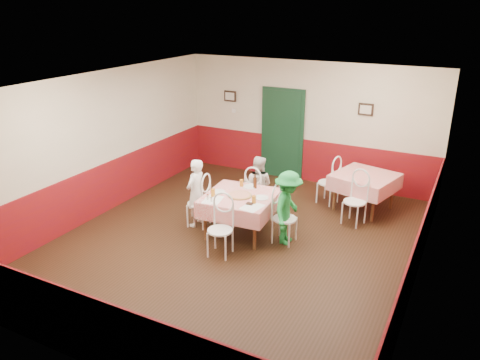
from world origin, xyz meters
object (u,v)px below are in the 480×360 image
at_px(chair_right, 285,219).
at_px(glass_a, 213,193).
at_px(chair_second_b, 355,202).
at_px(diner_right, 288,208).
at_px(wallet, 250,204).
at_px(chair_far, 257,194).
at_px(beer_bottle, 255,182).
at_px(chair_second_a, 328,183).
at_px(chair_left, 198,203).
at_px(diner_left, 196,193).
at_px(diner_far, 258,186).
at_px(second_table, 364,192).
at_px(glass_b, 254,200).
at_px(chair_near, 220,231).
at_px(pizza, 240,195).
at_px(main_table, 240,215).
at_px(glass_c, 242,183).

relative_size(chair_right, glass_a, 6.50).
height_order(chair_second_b, diner_right, diner_right).
bearing_deg(chair_right, wallet, 125.50).
relative_size(chair_far, beer_bottle, 3.69).
bearing_deg(chair_second_a, wallet, -1.25).
bearing_deg(chair_far, chair_left, 51.41).
height_order(diner_left, diner_far, diner_left).
xyz_separation_m(second_table, glass_b, (-1.37, -2.31, 0.45)).
xyz_separation_m(chair_near, chair_second_a, (0.94, 2.95, 0.00)).
relative_size(chair_far, pizza, 2.18).
bearing_deg(chair_left, chair_far, 133.77).
height_order(glass_b, wallet, glass_b).
height_order(glass_a, diner_left, diner_left).
bearing_deg(chair_second_a, diner_far, -27.08).
height_order(wallet, diner_right, diner_right).
xyz_separation_m(second_table, chair_left, (-2.60, -2.17, 0.08)).
xyz_separation_m(wallet, diner_right, (0.57, 0.35, -0.11)).
bearing_deg(beer_bottle, chair_far, 110.27).
distance_m(pizza, diner_left, 0.92).
xyz_separation_m(glass_a, diner_left, (-0.50, 0.20, -0.17)).
distance_m(chair_near, diner_right, 1.26).
relative_size(chair_near, pizza, 2.18).
bearing_deg(main_table, chair_far, 94.27).
bearing_deg(chair_far, glass_a, 75.26).
bearing_deg(wallet, chair_second_a, 70.12).
bearing_deg(wallet, diner_far, 104.36).
bearing_deg(glass_a, glass_c, 71.57).
relative_size(glass_b, wallet, 1.22).
distance_m(second_table, chair_left, 3.38).
height_order(chair_right, chair_far, same).
bearing_deg(chair_second_b, chair_left, -136.99).
distance_m(glass_c, wallet, 0.86).
height_order(second_table, chair_left, chair_left).
bearing_deg(diner_far, main_table, 87.75).
bearing_deg(diner_right, beer_bottle, 60.59).
bearing_deg(chair_left, diner_left, -91.23).
bearing_deg(chair_second_a, main_table, -11.04).
bearing_deg(diner_right, pizza, 91.63).
bearing_deg(second_table, diner_left, -140.63).
xyz_separation_m(chair_second_a, chair_second_b, (0.75, -0.75, 0.00)).
bearing_deg(diner_far, chair_left, 44.38).
bearing_deg(chair_second_a, glass_c, -20.34).
bearing_deg(glass_a, main_table, 33.80).
height_order(second_table, glass_c, glass_c).
bearing_deg(diner_left, chair_far, 140.44).
relative_size(diner_left, diner_right, 0.99).
height_order(chair_left, chair_second_a, same).
height_order(glass_a, diner_far, diner_far).
relative_size(chair_second_b, diner_right, 0.68).
distance_m(chair_second_b, glass_a, 2.72).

